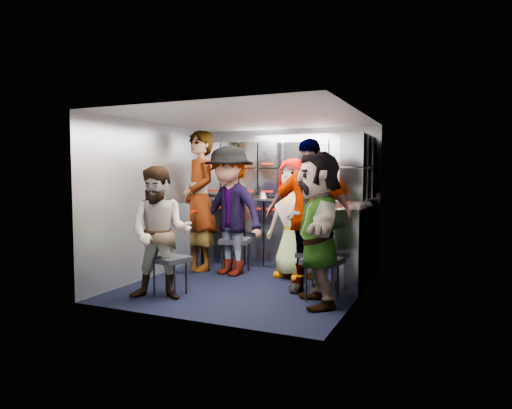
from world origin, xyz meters
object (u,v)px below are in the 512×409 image
at_px(jump_seat_near_left, 170,261).
at_px(attendant_arc_c, 294,218).
at_px(jump_seat_mid_right, 312,255).
at_px(attendant_arc_b, 229,211).
at_px(attendant_standing, 200,200).
at_px(attendant_arc_e, 318,229).
at_px(jump_seat_mid_left, 235,242).
at_px(attendant_arc_a, 160,233).
at_px(jump_seat_center, 298,248).
at_px(attendant_arc_d, 308,216).
at_px(jump_seat_near_right, 322,263).

distance_m(jump_seat_near_left, attendant_arc_c, 1.82).
relative_size(jump_seat_mid_right, attendant_arc_b, 0.26).
distance_m(attendant_standing, attendant_arc_b, 0.59).
bearing_deg(attendant_arc_e, jump_seat_mid_right, 173.79).
relative_size(jump_seat_mid_left, attendant_arc_a, 0.33).
distance_m(jump_seat_mid_left, attendant_arc_c, 0.96).
bearing_deg(attendant_arc_a, jump_seat_near_left, 69.29).
bearing_deg(jump_seat_mid_right, attendant_arc_a, -140.41).
relative_size(jump_seat_center, attendant_arc_d, 0.25).
bearing_deg(jump_seat_near_left, jump_seat_center, 57.91).
height_order(jump_seat_center, attendant_arc_b, attendant_arc_b).
distance_m(jump_seat_mid_right, jump_seat_near_right, 0.55).
bearing_deg(jump_seat_center, attendant_arc_c, -90.00).
height_order(jump_seat_mid_left, attendant_arc_c, attendant_arc_c).
xyz_separation_m(jump_seat_mid_left, attendant_arc_b, (0.00, -0.18, 0.47)).
xyz_separation_m(attendant_arc_b, attendant_arc_d, (1.28, -0.43, 0.02)).
height_order(jump_seat_near_left, attendant_arc_c, attendant_arc_c).
xyz_separation_m(jump_seat_near_right, attendant_arc_e, (0.00, -0.18, 0.41)).
height_order(attendant_standing, attendant_arc_c, attendant_standing).
height_order(jump_seat_center, attendant_arc_d, attendant_arc_d).
distance_m(attendant_arc_c, attendant_arc_d, 0.76).
relative_size(jump_seat_center, attendant_standing, 0.22).
relative_size(jump_seat_near_left, attendant_arc_c, 0.28).
relative_size(jump_seat_center, jump_seat_mid_right, 0.99).
distance_m(jump_seat_mid_left, attendant_arc_b, 0.50).
height_order(jump_seat_mid_left, attendant_arc_d, attendant_arc_d).
height_order(jump_seat_mid_right, attendant_standing, attendant_standing).
relative_size(attendant_arc_a, attendant_arc_c, 0.93).
xyz_separation_m(attendant_standing, attendant_arc_a, (0.42, -1.56, -0.27)).
distance_m(jump_seat_mid_right, attendant_arc_e, 0.83).
relative_size(jump_seat_mid_right, attendant_arc_e, 0.28).
distance_m(attendant_arc_a, attendant_arc_b, 1.43).
bearing_deg(attendant_arc_a, jump_seat_near_right, 1.47).
distance_m(attendant_arc_a, attendant_arc_c, 1.92).
distance_m(attendant_standing, attendant_arc_e, 2.36).
height_order(jump_seat_near_left, jump_seat_mid_right, jump_seat_mid_right).
bearing_deg(attendant_arc_e, jump_seat_center, 179.12).
bearing_deg(jump_seat_mid_right, attendant_arc_b, 169.03).
height_order(jump_seat_near_right, attendant_arc_c, attendant_arc_c).
height_order(attendant_arc_a, attendant_arc_c, attendant_arc_c).
height_order(attendant_standing, attendant_arc_d, attendant_standing).
relative_size(attendant_standing, attendant_arc_e, 1.23).
height_order(attendant_standing, attendant_arc_a, attendant_standing).
xyz_separation_m(jump_seat_center, attendant_standing, (-1.44, -0.25, 0.65)).
distance_m(attendant_standing, attendant_arc_d, 1.93).
height_order(attendant_arc_c, attendant_arc_e, attendant_arc_e).
bearing_deg(attendant_standing, jump_seat_near_right, 15.66).
bearing_deg(jump_seat_center, attendant_arc_a, -119.44).
xyz_separation_m(attendant_arc_a, attendant_arc_c, (1.02, 1.63, 0.06)).
xyz_separation_m(jump_seat_mid_right, attendant_arc_e, (0.26, -0.67, 0.42)).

